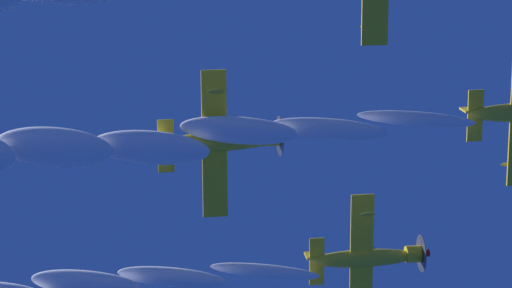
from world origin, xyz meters
name	(u,v)px	position (x,y,z in m)	size (l,w,h in m)	color
airplane_left_wingman	(368,258)	(8.37, 7.42, 62.77)	(8.67, 8.07, 3.47)	gold
airplane_slot_tail	(222,141)	(-3.81, 12.33, 61.71)	(8.57, 8.09, 3.93)	gold
smoke_trail_lead	(27,152)	(-9.01, 22.19, 58.89)	(16.96, 36.99, 8.54)	white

